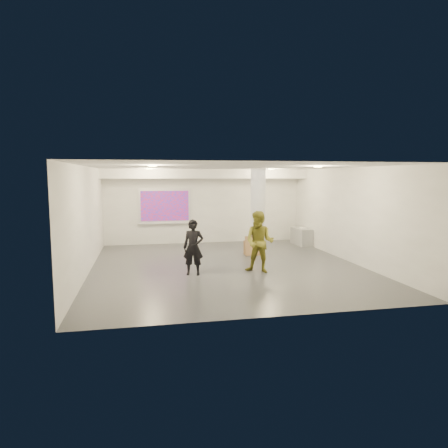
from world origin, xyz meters
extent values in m
cube|color=#36393D|center=(0.00, 0.00, 0.00)|extent=(8.00, 9.00, 0.01)
cube|color=silver|center=(0.00, 0.00, 3.00)|extent=(8.00, 9.00, 0.01)
cube|color=silver|center=(0.00, 4.50, 1.50)|extent=(8.00, 0.01, 3.00)
cube|color=silver|center=(0.00, -4.50, 1.50)|extent=(8.00, 0.01, 3.00)
cube|color=silver|center=(-4.00, 0.00, 1.50)|extent=(0.01, 9.00, 3.00)
cube|color=silver|center=(4.00, 0.00, 1.50)|extent=(0.01, 9.00, 3.00)
cube|color=white|center=(0.00, 3.95, 2.82)|extent=(8.00, 1.10, 0.36)
cylinder|color=#F7F392|center=(-2.20, 2.50, 2.98)|extent=(0.22, 0.22, 0.02)
cylinder|color=#F7F392|center=(2.20, 2.50, 2.98)|extent=(0.22, 0.22, 0.02)
cylinder|color=#F7F392|center=(-2.20, -1.50, 2.98)|extent=(0.22, 0.22, 0.02)
cylinder|color=#F7F392|center=(2.20, -1.50, 2.98)|extent=(0.22, 0.22, 0.02)
cylinder|color=white|center=(1.50, 1.80, 1.50)|extent=(0.52, 0.52, 3.00)
cube|color=silver|center=(-1.60, 4.46, 1.55)|extent=(2.10, 0.06, 1.40)
cube|color=#112FC4|center=(-1.60, 4.42, 1.55)|extent=(1.90, 0.01, 1.20)
cube|color=silver|center=(-1.60, 4.40, 0.85)|extent=(2.10, 0.08, 0.04)
cube|color=gray|center=(3.72, 3.16, 0.34)|extent=(0.52, 1.17, 0.67)
cube|color=white|center=(3.77, 3.19, 0.68)|extent=(0.25, 0.31, 0.02)
cube|color=#966E45|center=(1.27, 1.44, 0.34)|extent=(0.63, 0.18, 0.68)
cube|color=#966E45|center=(1.18, 1.67, 0.25)|extent=(0.46, 0.22, 0.49)
imported|color=black|center=(-1.12, -0.84, 0.77)|extent=(0.64, 0.50, 1.54)
imported|color=olive|center=(0.76, -0.94, 0.87)|extent=(1.07, 1.01, 1.75)
camera|label=1|loc=(-2.45, -11.65, 2.71)|focal=32.00mm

